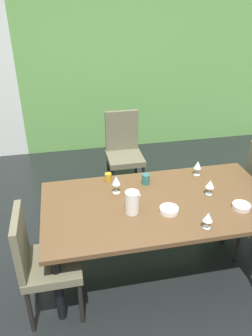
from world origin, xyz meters
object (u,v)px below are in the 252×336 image
at_px(dining_table, 160,208).
at_px(wine_glass_rear, 198,165).
at_px(serving_bowl_west, 241,206).
at_px(cup_east, 146,179).
at_px(cup_front, 108,177).
at_px(pitcher_near_window, 132,202).
at_px(chair_left_near, 40,259).
at_px(chair_right_far, 246,186).
at_px(serving_bowl_near_shelf, 169,210).
at_px(wine_glass_corner, 208,217).
at_px(wine_glass_north, 210,184).
at_px(wine_glass_right, 116,181).
at_px(chair_head_far, 124,149).

xyz_separation_m(dining_table, wine_glass_rear, (0.50, 0.38, 0.17)).
height_order(serving_bowl_west, cup_east, cup_east).
height_order(cup_front, pitcher_near_window, pitcher_near_window).
xyz_separation_m(chair_left_near, cup_front, (0.64, 0.76, 0.21)).
height_order(wine_glass_rear, cup_east, wine_glass_rear).
bearing_deg(chair_right_far, serving_bowl_west, 145.10).
bearing_deg(dining_table, cup_front, 131.34).
relative_size(serving_bowl_near_shelf, pitcher_near_window, 0.79).
xyz_separation_m(wine_glass_corner, wine_glass_north, (0.22, 0.44, 0.01)).
bearing_deg(dining_table, wine_glass_right, 147.78).
height_order(chair_left_near, wine_glass_corner, chair_left_near).
xyz_separation_m(serving_bowl_west, cup_east, (-0.69, 0.55, 0.03)).
xyz_separation_m(chair_head_far, wine_glass_rear, (0.54, -1.04, 0.25)).
bearing_deg(serving_bowl_near_shelf, cup_east, 98.83).
bearing_deg(wine_glass_right, wine_glass_corner, -46.52).
bearing_deg(wine_glass_north, chair_head_far, 110.02).
bearing_deg(serving_bowl_near_shelf, chair_left_near, -171.39).
height_order(wine_glass_rear, cup_front, wine_glass_rear).
distance_m(dining_table, serving_bowl_near_shelf, 0.19).
bearing_deg(chair_head_far, pitcher_near_window, 81.36).
relative_size(chair_right_far, pitcher_near_window, 4.82).
relative_size(chair_right_far, chair_left_near, 1.00).
bearing_deg(wine_glass_rear, cup_east, -173.29).
bearing_deg(chair_left_near, wine_glass_right, 128.32).
relative_size(wine_glass_north, cup_east, 1.46).
height_order(chair_right_far, wine_glass_right, chair_right_far).
xyz_separation_m(wine_glass_corner, serving_bowl_near_shelf, (-0.22, 0.25, -0.08)).
height_order(chair_head_far, pitcher_near_window, chair_head_far).
relative_size(chair_left_near, serving_bowl_west, 6.31).
bearing_deg(chair_right_far, dining_table, 107.30).
xyz_separation_m(chair_head_far, wine_glass_corner, (0.29, -1.84, 0.24)).
bearing_deg(pitcher_near_window, chair_right_far, 17.96).
distance_m(wine_glass_rear, cup_front, 0.89).
xyz_separation_m(dining_table, wine_glass_north, (0.47, 0.03, 0.17)).
distance_m(chair_left_near, serving_bowl_west, 1.69).
xyz_separation_m(wine_glass_right, serving_bowl_west, (0.99, -0.45, -0.11)).
height_order(wine_glass_north, serving_bowl_near_shelf, wine_glass_north).
bearing_deg(wine_glass_right, wine_glass_north, -13.24).
xyz_separation_m(chair_right_far, chair_left_near, (-2.06, -0.64, 0.00)).
bearing_deg(cup_east, chair_left_near, -147.04).
bearing_deg(dining_table, serving_bowl_west, -19.94).
xyz_separation_m(serving_bowl_west, cup_front, (-1.03, 0.67, 0.02)).
distance_m(chair_right_far, cup_east, 1.10).
distance_m(dining_table, pitcher_near_window, 0.34).
relative_size(dining_table, chair_head_far, 1.99).
relative_size(chair_right_far, serving_bowl_west, 6.30).
bearing_deg(chair_left_near, wine_glass_corner, 85.89).
bearing_deg(wine_glass_north, cup_east, 150.49).
relative_size(wine_glass_rear, cup_east, 1.52).
relative_size(wine_glass_corner, serving_bowl_near_shelf, 0.89).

